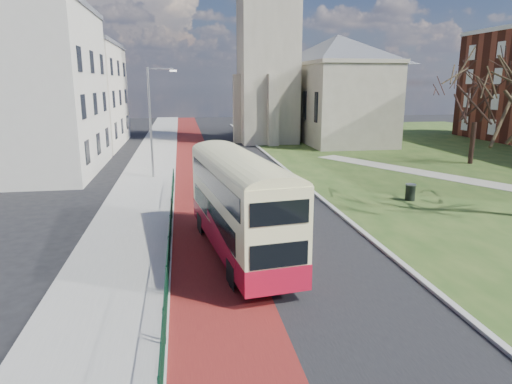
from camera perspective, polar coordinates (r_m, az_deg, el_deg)
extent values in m
plane|color=black|center=(18.07, -1.29, -9.38)|extent=(160.00, 160.00, 0.00)
cube|color=black|center=(37.35, -3.30, 2.64)|extent=(9.00, 120.00, 0.01)
cube|color=#591414|center=(37.17, -7.45, 2.49)|extent=(3.40, 120.00, 0.01)
cube|color=gray|center=(37.25, -13.31, 2.35)|extent=(4.00, 120.00, 0.12)
cube|color=#999993|center=(37.15, -10.23, 2.48)|extent=(0.25, 120.00, 0.13)
cube|color=#999993|center=(40.00, 2.97, 3.45)|extent=(0.25, 80.00, 0.13)
cube|color=#274418|center=(48.28, 26.78, 3.70)|extent=(40.00, 80.00, 0.04)
cylinder|color=#0D3B25|center=(21.34, -10.70, -2.86)|extent=(0.04, 24.00, 0.04)
cylinder|color=#0D3B25|center=(21.62, -10.59, -5.28)|extent=(0.04, 24.00, 0.04)
cube|color=gray|center=(55.68, 1.48, 18.61)|extent=(6.50, 6.50, 24.00)
cube|color=gray|center=(57.69, 9.90, 10.79)|extent=(9.00, 18.00, 9.00)
pyramid|color=#565960|center=(57.91, 10.24, 18.81)|extent=(9.00, 18.00, 3.60)
cube|color=beige|center=(40.24, -26.73, 10.99)|extent=(10.00, 14.00, 12.50)
cube|color=#565960|center=(40.64, -27.76, 20.14)|extent=(10.30, 14.30, 0.50)
cube|color=beige|center=(55.75, -21.83, 10.98)|extent=(10.00, 16.00, 11.00)
cube|color=#565960|center=(55.89, -22.36, 16.86)|extent=(10.30, 16.30, 0.50)
cylinder|color=gray|center=(34.68, -13.05, 8.35)|extent=(0.16, 0.16, 8.00)
cylinder|color=gray|center=(34.53, -11.86, 14.87)|extent=(1.80, 0.10, 0.10)
cube|color=silver|center=(34.50, -10.31, 14.69)|extent=(0.50, 0.18, 0.12)
cube|color=maroon|center=(19.02, -2.05, -5.29)|extent=(3.51, 9.95, 0.89)
cube|color=beige|center=(18.53, -2.09, -0.23)|extent=(3.48, 9.90, 2.57)
cube|color=black|center=(18.75, -5.56, -2.64)|extent=(1.10, 7.92, 0.84)
cube|color=black|center=(19.28, 0.92, -2.12)|extent=(1.10, 7.92, 0.84)
cube|color=black|center=(18.17, -5.49, 1.16)|extent=(1.20, 8.70, 0.80)
cube|color=black|center=(18.72, 1.18, 1.58)|extent=(1.20, 8.70, 0.80)
cube|color=black|center=(23.30, -5.11, 0.57)|extent=(1.98, 0.34, 0.93)
cube|color=black|center=(23.05, -5.18, 3.79)|extent=(1.98, 0.34, 0.80)
cube|color=orange|center=(22.97, -5.20, 5.03)|extent=(1.58, 0.31, 0.27)
cylinder|color=black|center=(22.03, -6.79, -3.94)|extent=(0.38, 0.95, 0.92)
cylinder|color=black|center=(22.44, -1.71, -3.51)|extent=(0.38, 0.95, 0.92)
cylinder|color=black|center=(16.30, -2.85, -10.26)|extent=(0.38, 0.95, 0.92)
cylinder|color=black|center=(16.86, 3.91, -9.45)|extent=(0.38, 0.95, 0.92)
cylinder|color=black|center=(44.64, 25.41, 5.54)|extent=(0.45, 0.45, 3.62)
cylinder|color=black|center=(29.28, 18.72, -0.08)|extent=(0.71, 0.71, 0.95)
cylinder|color=gray|center=(29.17, 18.80, 0.88)|extent=(0.75, 0.75, 0.06)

